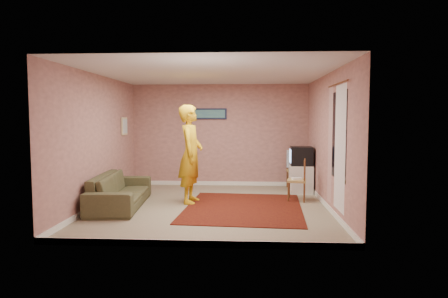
# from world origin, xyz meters

# --- Properties ---
(ground) EXTENTS (5.00, 5.00, 0.00)m
(ground) POSITION_xyz_m (0.00, 0.00, 0.00)
(ground) COLOR gray
(ground) RESTS_ON ground
(wall_back) EXTENTS (4.50, 0.02, 2.60)m
(wall_back) POSITION_xyz_m (0.00, 2.50, 1.30)
(wall_back) COLOR tan
(wall_back) RESTS_ON ground
(wall_front) EXTENTS (4.50, 0.02, 2.60)m
(wall_front) POSITION_xyz_m (0.00, -2.50, 1.30)
(wall_front) COLOR tan
(wall_front) RESTS_ON ground
(wall_left) EXTENTS (0.02, 5.00, 2.60)m
(wall_left) POSITION_xyz_m (-2.25, 0.00, 1.30)
(wall_left) COLOR tan
(wall_left) RESTS_ON ground
(wall_right) EXTENTS (0.02, 5.00, 2.60)m
(wall_right) POSITION_xyz_m (2.25, 0.00, 1.30)
(wall_right) COLOR tan
(wall_right) RESTS_ON ground
(ceiling) EXTENTS (4.50, 5.00, 0.02)m
(ceiling) POSITION_xyz_m (0.00, 0.00, 2.60)
(ceiling) COLOR silver
(ceiling) RESTS_ON wall_back
(baseboard_back) EXTENTS (4.50, 0.02, 0.10)m
(baseboard_back) POSITION_xyz_m (0.00, 2.49, 0.05)
(baseboard_back) COLOR white
(baseboard_back) RESTS_ON ground
(baseboard_front) EXTENTS (4.50, 0.02, 0.10)m
(baseboard_front) POSITION_xyz_m (0.00, -2.49, 0.05)
(baseboard_front) COLOR white
(baseboard_front) RESTS_ON ground
(baseboard_left) EXTENTS (0.02, 5.00, 0.10)m
(baseboard_left) POSITION_xyz_m (-2.24, 0.00, 0.05)
(baseboard_left) COLOR white
(baseboard_left) RESTS_ON ground
(baseboard_right) EXTENTS (0.02, 5.00, 0.10)m
(baseboard_right) POSITION_xyz_m (2.24, 0.00, 0.05)
(baseboard_right) COLOR white
(baseboard_right) RESTS_ON ground
(window) EXTENTS (0.01, 1.10, 1.50)m
(window) POSITION_xyz_m (2.24, -0.90, 1.45)
(window) COLOR black
(window) RESTS_ON wall_right
(curtain_sheer) EXTENTS (0.01, 0.75, 2.10)m
(curtain_sheer) POSITION_xyz_m (2.23, -1.05, 1.25)
(curtain_sheer) COLOR white
(curtain_sheer) RESTS_ON wall_right
(curtain_floral) EXTENTS (0.01, 0.35, 2.10)m
(curtain_floral) POSITION_xyz_m (2.21, -0.35, 1.25)
(curtain_floral) COLOR beige
(curtain_floral) RESTS_ON wall_right
(curtain_rod) EXTENTS (0.02, 1.40, 0.02)m
(curtain_rod) POSITION_xyz_m (2.20, -0.90, 2.32)
(curtain_rod) COLOR brown
(curtain_rod) RESTS_ON wall_right
(picture_back) EXTENTS (0.95, 0.04, 0.28)m
(picture_back) POSITION_xyz_m (-0.30, 2.47, 1.85)
(picture_back) COLOR #131934
(picture_back) RESTS_ON wall_back
(picture_left) EXTENTS (0.04, 0.38, 0.42)m
(picture_left) POSITION_xyz_m (-2.22, 1.60, 1.55)
(picture_left) COLOR beige
(picture_left) RESTS_ON wall_left
(area_rug) EXTENTS (2.39, 2.91, 0.01)m
(area_rug) POSITION_xyz_m (0.63, -0.09, 0.01)
(area_rug) COLOR black
(area_rug) RESTS_ON ground
(tv_cabinet) EXTENTS (0.51, 0.47, 0.65)m
(tv_cabinet) POSITION_xyz_m (1.95, 1.50, 0.33)
(tv_cabinet) COLOR silver
(tv_cabinet) RESTS_ON ground
(crt_tv) EXTENTS (0.52, 0.47, 0.43)m
(crt_tv) POSITION_xyz_m (1.94, 1.50, 0.87)
(crt_tv) COLOR black
(crt_tv) RESTS_ON tv_cabinet
(chair_a) EXTENTS (0.42, 0.40, 0.49)m
(chair_a) POSITION_xyz_m (1.90, 2.13, 0.55)
(chair_a) COLOR tan
(chair_a) RESTS_ON ground
(dvd_player) EXTENTS (0.35, 0.27, 0.06)m
(dvd_player) POSITION_xyz_m (1.90, 2.13, 0.49)
(dvd_player) COLOR #A3A3A8
(dvd_player) RESTS_ON chair_a
(blue_throw) EXTENTS (0.42, 0.05, 0.44)m
(blue_throw) POSITION_xyz_m (1.90, 2.20, 0.73)
(blue_throw) COLOR #8CBDE5
(blue_throw) RESTS_ON chair_a
(chair_b) EXTENTS (0.44, 0.45, 0.48)m
(chair_b) POSITION_xyz_m (1.74, 0.66, 0.54)
(chair_b) COLOR tan
(chair_b) RESTS_ON ground
(game_console) EXTENTS (0.22, 0.18, 0.04)m
(game_console) POSITION_xyz_m (1.74, 0.66, 0.47)
(game_console) COLOR white
(game_console) RESTS_ON chair_b
(sofa) EXTENTS (1.03, 2.26, 0.64)m
(sofa) POSITION_xyz_m (-1.80, -0.09, 0.32)
(sofa) COLOR #4A492D
(sofa) RESTS_ON ground
(person) EXTENTS (0.53, 0.76, 2.01)m
(person) POSITION_xyz_m (-0.46, 0.35, 1.01)
(person) COLOR gold
(person) RESTS_ON ground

